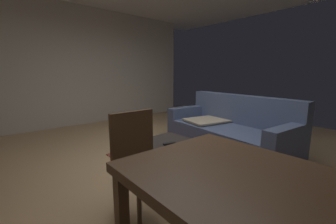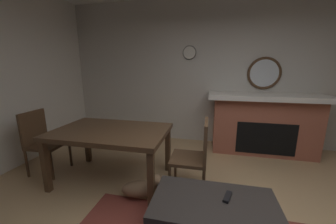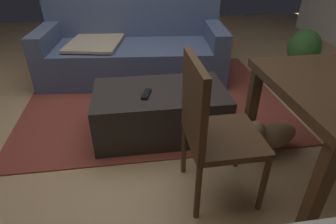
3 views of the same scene
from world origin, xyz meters
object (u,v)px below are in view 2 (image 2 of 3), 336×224
(dining_chair_west, at_px, (196,152))
(wall_clock, at_px, (189,53))
(fireplace, at_px, (263,123))
(dining_table, at_px, (111,135))
(round_wall_mirror, at_px, (264,73))
(dining_chair_east, at_px, (41,138))
(ottoman_coffee_table, at_px, (213,221))
(tv_remote, at_px, (228,197))
(small_dog, at_px, (142,187))

(dining_chair_west, height_order, wall_clock, wall_clock)
(fireplace, xyz_separation_m, dining_table, (2.24, 1.48, 0.11))
(fireplace, height_order, dining_table, fireplace)
(round_wall_mirror, relative_size, dining_table, 0.40)
(fireplace, distance_m, dining_chair_east, 3.69)
(dining_chair_east, bearing_deg, wall_clock, -138.03)
(ottoman_coffee_table, bearing_deg, dining_table, -27.93)
(fireplace, xyz_separation_m, ottoman_coffee_table, (0.89, 2.20, -0.35))
(ottoman_coffee_table, height_order, dining_chair_west, dining_chair_west)
(dining_chair_east, distance_m, wall_clock, 2.96)
(fireplace, relative_size, dining_chair_east, 2.14)
(fireplace, height_order, ottoman_coffee_table, fireplace)
(wall_clock, bearing_deg, dining_chair_west, 99.98)
(dining_chair_east, bearing_deg, dining_table, -179.75)
(ottoman_coffee_table, relative_size, wall_clock, 4.03)
(fireplace, xyz_separation_m, dining_chair_east, (3.38, 1.48, -0.03))
(dining_chair_east, xyz_separation_m, wall_clock, (-1.97, -1.77, 1.32))
(fireplace, relative_size, wall_clock, 7.41)
(round_wall_mirror, relative_size, ottoman_coffee_table, 0.56)
(dining_table, distance_m, wall_clock, 2.28)
(tv_remote, bearing_deg, round_wall_mirror, -90.92)
(tv_remote, height_order, wall_clock, wall_clock)
(dining_table, xyz_separation_m, dining_chair_east, (1.14, 0.00, -0.14))
(fireplace, bearing_deg, wall_clock, -11.44)
(round_wall_mirror, bearing_deg, dining_chair_east, 27.62)
(fireplace, relative_size, tv_remote, 12.44)
(wall_clock, bearing_deg, round_wall_mirror, 180.00)
(tv_remote, relative_size, wall_clock, 0.60)
(dining_chair_east, bearing_deg, ottoman_coffee_table, 164.04)
(dining_chair_west, height_order, dining_chair_east, same)
(fireplace, relative_size, round_wall_mirror, 3.30)
(ottoman_coffee_table, xyz_separation_m, tv_remote, (-0.12, -0.07, 0.22))
(round_wall_mirror, distance_m, dining_chair_west, 2.28)
(fireplace, height_order, small_dog, fireplace)
(fireplace, distance_m, ottoman_coffee_table, 2.39)
(round_wall_mirror, distance_m, wall_clock, 1.47)
(dining_table, bearing_deg, dining_chair_east, 0.25)
(ottoman_coffee_table, height_order, tv_remote, tv_remote)
(round_wall_mirror, xyz_separation_m, tv_remote, (0.77, 2.41, -1.02))
(dining_chair_east, bearing_deg, dining_chair_west, -179.85)
(round_wall_mirror, xyz_separation_m, ottoman_coffee_table, (0.89, 2.48, -1.24))
(dining_table, height_order, wall_clock, wall_clock)
(ottoman_coffee_table, distance_m, tv_remote, 0.26)
(fireplace, distance_m, wall_clock, 1.93)
(dining_chair_west, bearing_deg, round_wall_mirror, -122.05)
(fireplace, xyz_separation_m, tv_remote, (0.77, 2.12, -0.13))
(dining_chair_west, bearing_deg, dining_chair_east, 0.15)
(dining_chair_west, relative_size, small_dog, 1.92)
(dining_chair_west, bearing_deg, wall_clock, -80.02)
(tv_remote, bearing_deg, ottoman_coffee_table, 48.94)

